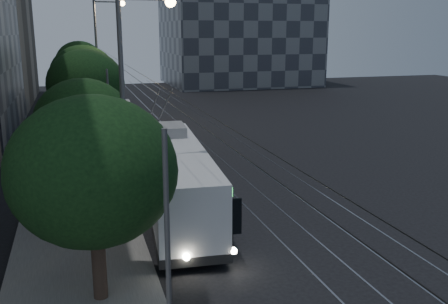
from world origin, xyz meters
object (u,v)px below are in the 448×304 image
streetlamp_near (132,89)px  streetlamp_far (102,51)px  pickup_silver (147,143)px  car_white_b (114,124)px  car_white_d (120,107)px  car_white_a (123,133)px  car_white_c (122,108)px  trolleybus (175,179)px

streetlamp_near → streetlamp_far: 23.66m
streetlamp_far → pickup_silver: bearing=-78.6°
pickup_silver → car_white_b: (-1.60, 8.14, -0.00)m
car_white_d → streetlamp_far: size_ratio=0.41×
car_white_d → streetlamp_near: bearing=-100.5°
streetlamp_near → streetlamp_far: streetlamp_far is taller
car_white_a → car_white_c: 12.46m
car_white_a → streetlamp_far: size_ratio=0.35×
streetlamp_near → car_white_c: bearing=85.8°
pickup_silver → car_white_d: bearing=74.6°
car_white_a → car_white_d: size_ratio=0.85×
pickup_silver → streetlamp_far: 12.26m
car_white_a → car_white_c: car_white_c is taller
car_white_c → streetlamp_near: 30.50m
trolleybus → car_white_b: (-1.14, 20.28, -0.95)m
car_white_a → car_white_b: 3.68m
car_white_a → streetlamp_far: (-0.87, 6.08, 5.95)m
car_white_c → streetlamp_near: size_ratio=0.46×
trolleybus → pickup_silver: bearing=92.5°
car_white_a → car_white_d: 12.94m
car_white_a → car_white_d: bearing=91.3°
car_white_d → streetlamp_far: bearing=-112.1°
car_white_a → car_white_d: car_white_d is taller
pickup_silver → car_white_b: pickup_silver is taller
pickup_silver → streetlamp_near: size_ratio=0.55×
car_white_a → car_white_c: size_ratio=0.84×
trolleybus → streetlamp_far: size_ratio=1.12×
car_white_c → car_white_d: 0.51m
car_white_b → streetlamp_far: (-0.53, 2.42, 5.86)m
car_white_a → car_white_b: car_white_b is taller
car_white_a → streetlamp_near: (-1.06, -17.57, 5.31)m
car_white_c → car_white_d: car_white_d is taller
car_white_b → streetlamp_near: bearing=-83.5°
car_white_c → car_white_a: bearing=-98.6°
trolleybus → car_white_d: trolleybus is taller
car_white_a → streetlamp_far: streetlamp_far is taller
car_white_d → streetlamp_near: size_ratio=0.46×
car_white_d → streetlamp_far: 9.17m
car_white_c → streetlamp_far: size_ratio=0.41×
car_white_a → streetlamp_near: bearing=-87.6°
streetlamp_near → trolleybus: bearing=27.2°
pickup_silver → car_white_c: bearing=74.3°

